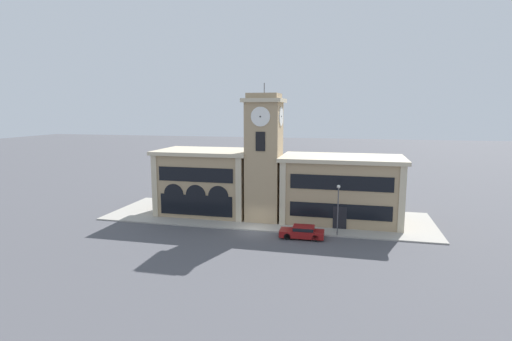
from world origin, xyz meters
TOP-DOWN VIEW (x-y plane):
  - ground_plane at (0.00, 0.00)m, footprint 300.00×300.00m
  - sidewalk_kerb at (0.00, 6.13)m, footprint 39.95×12.26m
  - clock_tower at (0.00, 4.71)m, footprint 4.64×4.64m
  - town_hall_left_wing at (-8.02, 6.47)m, footprint 12.20×8.22m
  - town_hall_right_wing at (9.12, 6.47)m, footprint 14.40×8.22m
  - parked_car_near at (5.42, -1.24)m, footprint 4.66×1.95m
  - street_lamp at (8.95, 0.32)m, footprint 0.36×0.36m

SIDE VIEW (x-z plane):
  - ground_plane at x=0.00m, z-range 0.00..0.00m
  - sidewalk_kerb at x=0.00m, z-range 0.00..0.15m
  - parked_car_near at x=5.42m, z-range 0.04..1.37m
  - street_lamp at x=8.95m, z-range 1.03..6.45m
  - town_hall_right_wing at x=9.12m, z-range 0.03..7.92m
  - town_hall_left_wing at x=-8.02m, z-range 0.03..8.31m
  - clock_tower at x=0.00m, z-range -0.54..15.91m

